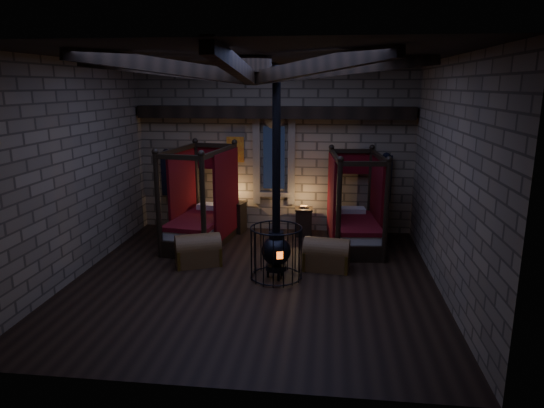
# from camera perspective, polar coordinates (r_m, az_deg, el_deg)

# --- Properties ---
(room) EXTENTS (7.02, 7.02, 4.29)m
(room) POSITION_cam_1_polar(r_m,az_deg,el_deg) (8.94, -2.28, 14.05)
(room) COLOR black
(room) RESTS_ON ground
(bed_left) EXTENTS (1.45, 2.33, 2.30)m
(bed_left) POSITION_cam_1_polar(r_m,az_deg,el_deg) (11.67, -8.24, -1.93)
(bed_left) COLOR black
(bed_left) RESTS_ON ground
(bed_right) EXTENTS (1.29, 2.18, 2.19)m
(bed_right) POSITION_cam_1_polar(r_m,az_deg,el_deg) (11.52, 9.65, -2.33)
(bed_right) COLOR black
(bed_right) RESTS_ON ground
(trunk_left) EXTENTS (1.08, 0.90, 0.68)m
(trunk_left) POSITION_cam_1_polar(r_m,az_deg,el_deg) (10.39, -8.69, -5.46)
(trunk_left) COLOR brown
(trunk_left) RESTS_ON ground
(trunk_right) EXTENTS (0.98, 0.69, 0.68)m
(trunk_right) POSITION_cam_1_polar(r_m,az_deg,el_deg) (10.10, 6.43, -5.99)
(trunk_right) COLOR brown
(trunk_right) RESTS_ON ground
(nightstand_left) EXTENTS (0.59, 0.57, 0.97)m
(nightstand_left) POSITION_cam_1_polar(r_m,az_deg,el_deg) (12.53, -4.31, -1.48)
(nightstand_left) COLOR black
(nightstand_left) RESTS_ON ground
(nightstand_right) EXTENTS (0.46, 0.45, 0.77)m
(nightstand_right) POSITION_cam_1_polar(r_m,az_deg,el_deg) (12.23, 3.74, -2.08)
(nightstand_right) COLOR black
(nightstand_right) RESTS_ON ground
(stove) EXTENTS (1.02, 1.02, 4.05)m
(stove) POSITION_cam_1_polar(r_m,az_deg,el_deg) (9.47, 0.49, -5.16)
(stove) COLOR black
(stove) RESTS_ON ground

